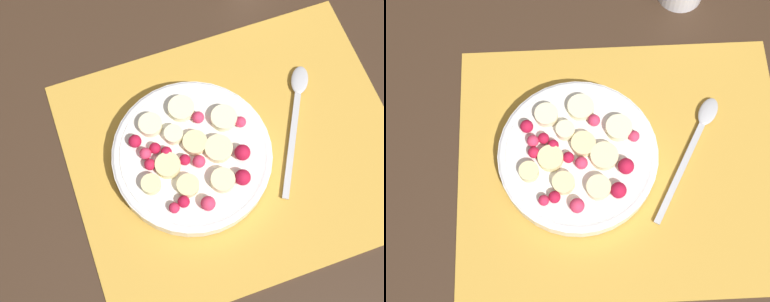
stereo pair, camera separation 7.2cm
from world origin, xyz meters
The scene contains 4 objects.
ground_plane centered at (0.00, 0.00, 0.00)m, with size 3.00×3.00×0.00m, color #382619.
placemat centered at (0.00, 0.00, 0.00)m, with size 0.46×0.38×0.01m.
fruit_bowl centered at (0.06, -0.01, 0.02)m, with size 0.22×0.22×0.05m.
spoon centered at (-0.11, -0.04, 0.01)m, with size 0.12×0.19×0.01m.
Camera 2 is at (0.07, 0.24, 0.72)m, focal length 50.00 mm.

